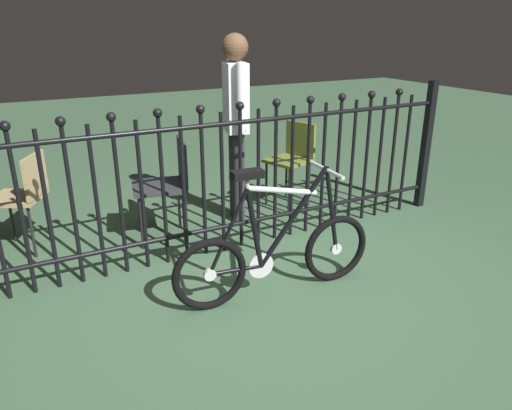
{
  "coord_description": "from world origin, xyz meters",
  "views": [
    {
      "loc": [
        -1.5,
        -2.62,
        1.77
      ],
      "look_at": [
        -0.01,
        0.21,
        0.55
      ],
      "focal_mm": 33.9,
      "sensor_mm": 36.0,
      "label": 1
    }
  ],
  "objects_px": {
    "chair_charcoal": "(169,179)",
    "chair_olive": "(293,155)",
    "person_visitor": "(236,113)",
    "bicycle": "(276,253)",
    "chair_tan": "(24,192)"
  },
  "relations": [
    {
      "from": "bicycle",
      "to": "person_visitor",
      "type": "height_order",
      "value": "person_visitor"
    },
    {
      "from": "bicycle",
      "to": "chair_charcoal",
      "type": "distance_m",
      "value": 1.3
    },
    {
      "from": "chair_charcoal",
      "to": "person_visitor",
      "type": "distance_m",
      "value": 0.85
    },
    {
      "from": "bicycle",
      "to": "chair_tan",
      "type": "xyz_separation_m",
      "value": [
        -1.42,
        1.54,
        0.19
      ]
    },
    {
      "from": "chair_tan",
      "to": "person_visitor",
      "type": "height_order",
      "value": "person_visitor"
    },
    {
      "from": "person_visitor",
      "to": "chair_charcoal",
      "type": "bearing_deg",
      "value": -170.55
    },
    {
      "from": "bicycle",
      "to": "chair_charcoal",
      "type": "xyz_separation_m",
      "value": [
        -0.33,
        1.24,
        0.22
      ]
    },
    {
      "from": "chair_charcoal",
      "to": "chair_tan",
      "type": "bearing_deg",
      "value": 164.21
    },
    {
      "from": "chair_olive",
      "to": "person_visitor",
      "type": "relative_size",
      "value": 0.49
    },
    {
      "from": "person_visitor",
      "to": "chair_olive",
      "type": "bearing_deg",
      "value": 8.7
    },
    {
      "from": "bicycle",
      "to": "chair_charcoal",
      "type": "bearing_deg",
      "value": 104.93
    },
    {
      "from": "chair_charcoal",
      "to": "chair_olive",
      "type": "bearing_deg",
      "value": 9.08
    },
    {
      "from": "bicycle",
      "to": "chair_tan",
      "type": "height_order",
      "value": "bicycle"
    },
    {
      "from": "chair_charcoal",
      "to": "person_visitor",
      "type": "height_order",
      "value": "person_visitor"
    },
    {
      "from": "bicycle",
      "to": "chair_olive",
      "type": "height_order",
      "value": "bicycle"
    }
  ]
}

